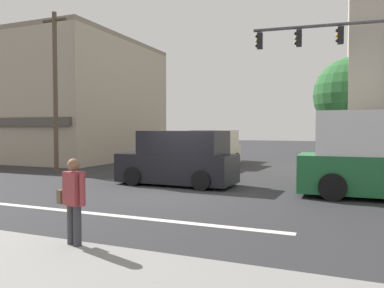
% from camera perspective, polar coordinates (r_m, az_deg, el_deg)
% --- Properties ---
extents(ground_plane, '(120.00, 120.00, 0.00)m').
position_cam_1_polar(ground_plane, '(12.80, -3.13, -7.52)').
color(ground_plane, '#2B2B2D').
extents(lane_marking_stripe, '(9.00, 0.24, 0.01)m').
position_cam_1_polar(lane_marking_stripe, '(9.81, -12.05, -10.57)').
color(lane_marking_stripe, silver).
rests_on(lane_marking_stripe, ground).
extents(building_left_block, '(11.55, 11.43, 8.40)m').
position_cam_1_polar(building_left_block, '(29.49, -19.08, 6.09)').
color(building_left_block, tan).
rests_on(building_left_block, ground).
extents(street_tree, '(3.13, 3.13, 5.18)m').
position_cam_1_polar(street_tree, '(17.09, 23.18, 6.85)').
color(street_tree, '#4C3823').
rests_on(street_tree, ground).
extents(utility_pole_near_left, '(1.40, 0.22, 7.93)m').
position_cam_1_polar(utility_pole_near_left, '(19.89, -20.11, 7.73)').
color(utility_pole_near_left, brown).
rests_on(utility_pole_near_left, ground).
extents(traffic_light_mast, '(4.87, 0.64, 6.20)m').
position_cam_1_polar(traffic_light_mast, '(14.80, 23.11, 10.36)').
color(traffic_light_mast, '#47474C').
rests_on(traffic_light_mast, ground).
extents(van_waiting_far, '(4.66, 2.16, 2.11)m').
position_cam_1_polar(van_waiting_far, '(14.60, -2.03, -2.32)').
color(van_waiting_far, black).
rests_on(van_waiting_far, ground).
extents(van_crossing_center, '(2.31, 4.73, 2.11)m').
position_cam_1_polar(van_crossing_center, '(22.26, 3.40, -0.74)').
color(van_crossing_center, '#B7B29E').
rests_on(van_crossing_center, ground).
extents(pedestrian_foreground_with_bag, '(0.67, 0.43, 1.67)m').
position_cam_1_polar(pedestrian_foreground_with_bag, '(6.90, -17.64, -8.07)').
color(pedestrian_foreground_with_bag, '#333338').
rests_on(pedestrian_foreground_with_bag, ground).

